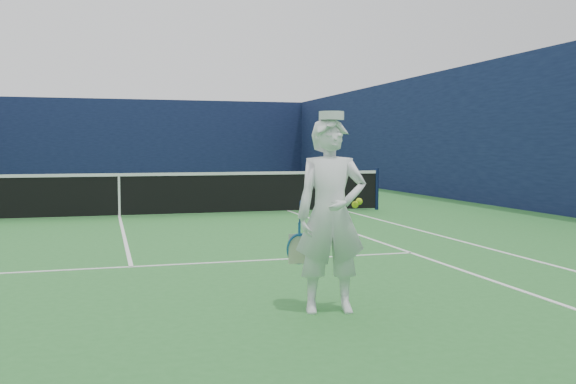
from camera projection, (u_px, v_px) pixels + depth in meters
name	position (u px, v px, depth m)	size (l,w,h in m)	color
ground	(120.00, 217.00, 14.69)	(80.00, 80.00, 0.00)	#2A702E
court_markings	(120.00, 217.00, 14.69)	(11.03, 23.83, 0.01)	white
windscreen_fence	(118.00, 130.00, 14.55)	(20.12, 36.12, 4.00)	#0E1635
tennis_net	(119.00, 193.00, 14.65)	(12.88, 0.09, 1.07)	#141E4C
tennis_player	(331.00, 215.00, 6.18)	(0.77, 0.59, 1.94)	white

